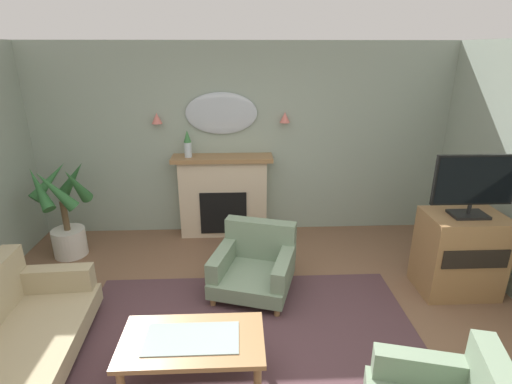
{
  "coord_description": "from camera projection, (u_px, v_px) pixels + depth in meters",
  "views": [
    {
      "loc": [
        -0.05,
        -2.56,
        2.52
      ],
      "look_at": [
        0.13,
        1.56,
        1.01
      ],
      "focal_mm": 27.46,
      "sensor_mm": 36.0,
      "label": 1
    }
  ],
  "objects": [
    {
      "name": "floor",
      "position": [
        249.0,
        374.0,
        3.28
      ],
      "size": [
        6.7,
        6.51,
        0.1
      ],
      "primitive_type": "cube",
      "color": "brown",
      "rests_on": "ground"
    },
    {
      "name": "wall_back",
      "position": [
        243.0,
        141.0,
        5.45
      ],
      "size": [
        6.7,
        0.1,
        2.63
      ],
      "primitive_type": "cube",
      "color": "#93A393",
      "rests_on": "ground"
    },
    {
      "name": "patterned_rug",
      "position": [
        248.0,
        352.0,
        3.45
      ],
      "size": [
        3.2,
        2.4,
        0.01
      ],
      "primitive_type": "cube",
      "color": "#4C3338",
      "rests_on": "ground"
    },
    {
      "name": "fireplace",
      "position": [
        223.0,
        197.0,
        5.48
      ],
      "size": [
        1.36,
        0.36,
        1.16
      ],
      "color": "beige",
      "rests_on": "ground"
    },
    {
      "name": "mantel_vase_centre",
      "position": [
        188.0,
        144.0,
        5.17
      ],
      "size": [
        0.1,
        0.1,
        0.36
      ],
      "color": "silver",
      "rests_on": "fireplace"
    },
    {
      "name": "wall_mirror",
      "position": [
        221.0,
        113.0,
        5.23
      ],
      "size": [
        0.96,
        0.06,
        0.56
      ],
      "primitive_type": "ellipsoid",
      "color": "#B2BCC6"
    },
    {
      "name": "wall_sconce_left",
      "position": [
        157.0,
        118.0,
        5.16
      ],
      "size": [
        0.14,
        0.14,
        0.14
      ],
      "primitive_type": "cone",
      "color": "#D17066"
    },
    {
      "name": "wall_sconce_right",
      "position": [
        285.0,
        117.0,
        5.23
      ],
      "size": [
        0.14,
        0.14,
        0.14
      ],
      "primitive_type": "cone",
      "color": "#D17066"
    },
    {
      "name": "coffee_table",
      "position": [
        192.0,
        345.0,
        3.0
      ],
      "size": [
        1.1,
        0.6,
        0.45
      ],
      "color": "olive",
      "rests_on": "ground"
    },
    {
      "name": "floral_couch",
      "position": [
        3.0,
        342.0,
        3.13
      ],
      "size": [
        0.95,
        1.76,
        0.76
      ],
      "color": "tan",
      "rests_on": "ground"
    },
    {
      "name": "armchair_by_coffee_table",
      "position": [
        255.0,
        263.0,
        4.3
      ],
      "size": [
        1.0,
        1.02,
        0.71
      ],
      "color": "gray",
      "rests_on": "ground"
    },
    {
      "name": "tv_cabinet",
      "position": [
        459.0,
        253.0,
        4.21
      ],
      "size": [
        0.8,
        0.57,
        0.9
      ],
      "color": "olive",
      "rests_on": "ground"
    },
    {
      "name": "tv_flatscreen",
      "position": [
        474.0,
        184.0,
        3.92
      ],
      "size": [
        0.84,
        0.24,
        0.65
      ],
      "color": "black",
      "rests_on": "tv_cabinet"
    },
    {
      "name": "potted_plant_corner_palm",
      "position": [
        64.0,
        212.0,
        4.89
      ],
      "size": [
        0.75,
        0.8,
        1.25
      ],
      "color": "silver",
      "rests_on": "ground"
    }
  ]
}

